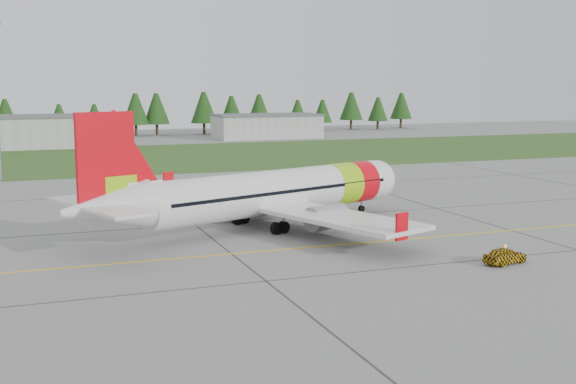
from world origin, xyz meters
name	(u,v)px	position (x,y,z in m)	size (l,w,h in m)	color
ground	(466,261)	(0.00, 0.00, 0.00)	(320.00, 320.00, 0.00)	gray
aircraft	(269,193)	(-9.11, 16.68, 3.03)	(33.34, 31.69, 10.51)	silver
follow_me_car	(506,240)	(2.19, -1.51, 1.74)	(1.40, 1.18, 3.47)	#E8AD0C
grass_strip	(198,156)	(0.00, 82.00, 0.01)	(320.00, 50.00, 0.03)	#30561E
taxi_guideline	(409,239)	(0.00, 8.00, 0.01)	(120.00, 0.25, 0.02)	gold
hangar_west	(16,133)	(-30.00, 110.00, 3.00)	(32.00, 14.00, 6.00)	#A8A8A3
hangar_east	(267,127)	(25.00, 118.00, 2.60)	(24.00, 12.00, 5.20)	#A8A8A3
treeline	(145,115)	(0.00, 138.00, 5.00)	(160.00, 8.00, 10.00)	#1C3F14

